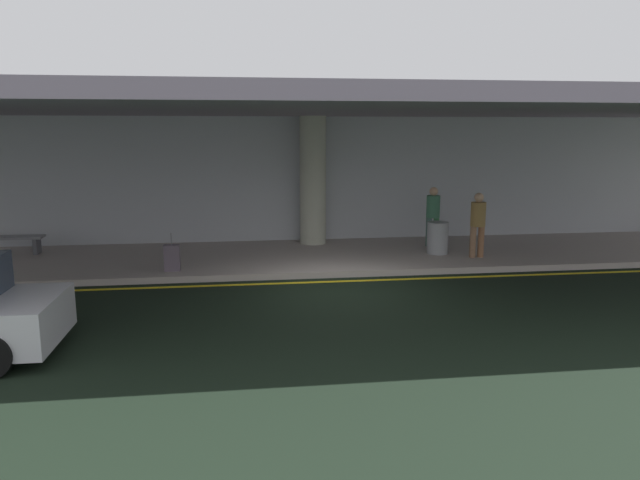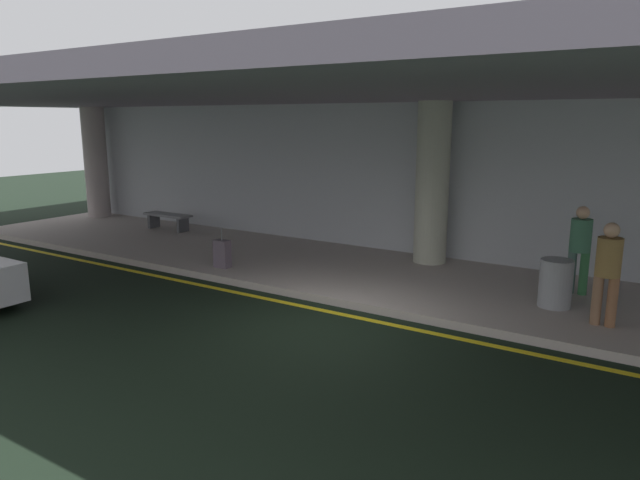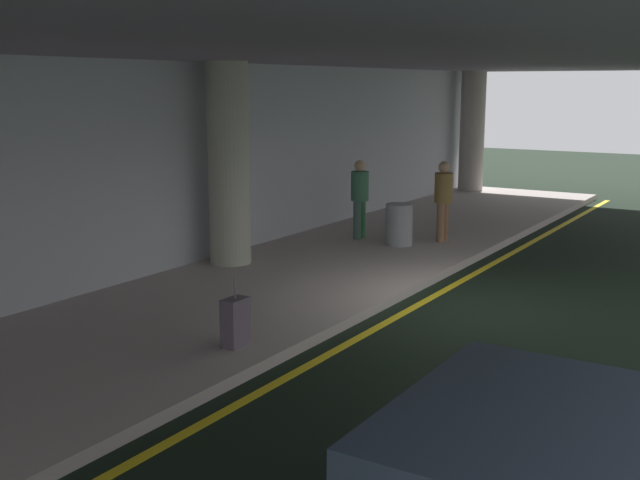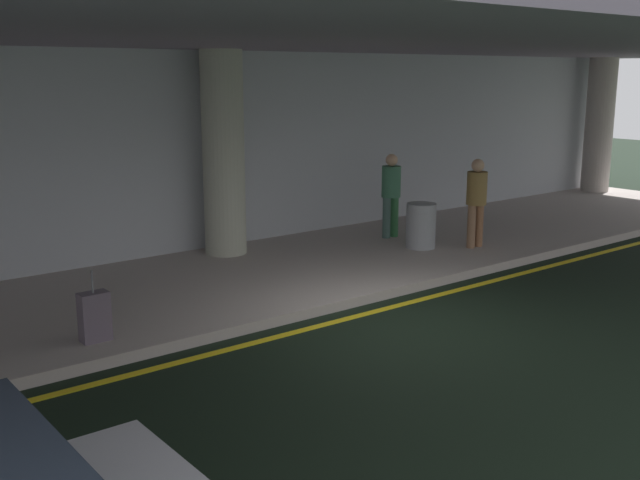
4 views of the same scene
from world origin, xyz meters
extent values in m
plane|color=black|center=(0.00, 0.00, 0.00)|extent=(60.00, 60.00, 0.00)
cube|color=#ADA19A|center=(0.00, 3.10, 0.07)|extent=(26.00, 4.20, 0.15)
cube|color=yellow|center=(0.00, 0.67, 0.00)|extent=(26.00, 0.14, 0.01)
cylinder|color=#A99A98|center=(-12.00, 4.62, 1.97)|extent=(0.75, 0.75, 3.65)
cylinder|color=#A6A794|center=(0.00, 4.62, 1.97)|extent=(0.75, 0.75, 3.65)
cube|color=gray|center=(0.00, 2.60, 3.95)|extent=(28.00, 13.20, 0.30)
cube|color=#ABAFB5|center=(0.00, 5.35, 1.90)|extent=(26.00, 0.30, 3.80)
cylinder|color=black|center=(-5.57, -2.24, 0.32)|extent=(0.64, 0.22, 0.64)
cylinder|color=brown|center=(3.87, 2.11, 0.56)|extent=(0.16, 0.16, 0.82)
cylinder|color=brown|center=(4.09, 2.11, 0.56)|extent=(0.16, 0.16, 0.82)
cylinder|color=olive|center=(3.98, 2.11, 1.28)|extent=(0.38, 0.38, 0.62)
sphere|color=tan|center=(3.98, 2.11, 1.71)|extent=(0.24, 0.24, 0.24)
cylinder|color=#3F5D54|center=(3.21, 3.74, 0.56)|extent=(0.16, 0.16, 0.82)
cylinder|color=#2F6B3C|center=(3.43, 3.74, 0.56)|extent=(0.16, 0.16, 0.82)
cylinder|color=#35684B|center=(3.32, 3.74, 1.28)|extent=(0.38, 0.38, 0.62)
sphere|color=tan|center=(3.32, 3.74, 1.71)|extent=(0.24, 0.24, 0.24)
cube|color=#605361|center=(-3.70, 1.61, 0.46)|extent=(0.36, 0.22, 0.62)
cylinder|color=slate|center=(-3.70, 1.61, 0.91)|extent=(0.02, 0.02, 0.28)
cube|color=slate|center=(-8.12, 4.12, 0.60)|extent=(1.60, 0.50, 0.06)
cube|color=#4C4C51|center=(-8.74, 4.12, 0.36)|extent=(0.10, 0.40, 0.42)
cube|color=#4C4C51|center=(-7.50, 4.12, 0.36)|extent=(0.10, 0.40, 0.42)
cylinder|color=gray|center=(3.12, 2.70, 0.57)|extent=(0.56, 0.56, 0.85)
camera|label=1|loc=(-2.05, -12.23, 3.40)|focal=33.13mm
camera|label=2|loc=(4.90, -7.76, 3.40)|focal=32.42mm
camera|label=3|loc=(-11.16, -4.30, 3.40)|focal=44.06mm
camera|label=4|loc=(-6.97, -7.04, 3.40)|focal=42.21mm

